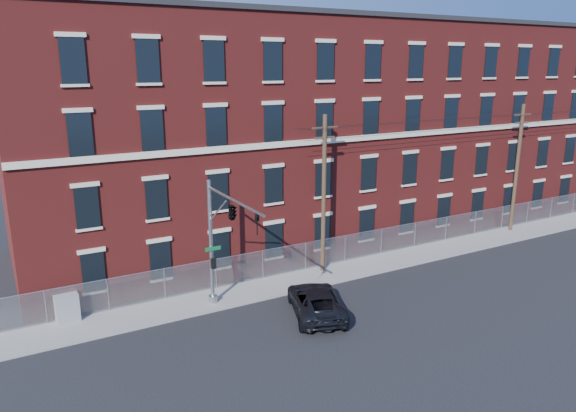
# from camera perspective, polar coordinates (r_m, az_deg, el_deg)

# --- Properties ---
(ground) EXTENTS (140.00, 140.00, 0.00)m
(ground) POSITION_cam_1_polar(r_m,az_deg,el_deg) (30.09, 6.29, -11.03)
(ground) COLOR black
(ground) RESTS_ON ground
(sidewalk) EXTENTS (65.00, 3.00, 0.12)m
(sidewalk) POSITION_cam_1_polar(r_m,az_deg,el_deg) (40.94, 16.00, -4.34)
(sidewalk) COLOR gray
(sidewalk) RESTS_ON ground
(mill_building) EXTENTS (55.30, 14.32, 16.30)m
(mill_building) POSITION_cam_1_polar(r_m,az_deg,el_deg) (45.74, 8.74, 8.42)
(mill_building) COLOR maroon
(mill_building) RESTS_ON ground
(chain_link_fence) EXTENTS (59.06, 0.06, 1.85)m
(chain_link_fence) POSITION_cam_1_polar(r_m,az_deg,el_deg) (41.51, 14.83, -2.55)
(chain_link_fence) COLOR #A5A8AD
(chain_link_fence) RESTS_ON ground
(traffic_signal_mast) EXTENTS (0.90, 6.75, 7.00)m
(traffic_signal_mast) POSITION_cam_1_polar(r_m,az_deg,el_deg) (27.17, -6.48, -1.70)
(traffic_signal_mast) COLOR #9EA0A5
(traffic_signal_mast) RESTS_ON ground
(utility_pole_near) EXTENTS (1.80, 0.28, 10.00)m
(utility_pole_near) POSITION_cam_1_polar(r_m,az_deg,el_deg) (33.76, 3.80, 1.52)
(utility_pole_near) COLOR #3F2F1F
(utility_pole_near) RESTS_ON ground
(utility_pole_mid) EXTENTS (1.80, 0.28, 10.00)m
(utility_pole_mid) POSITION_cam_1_polar(r_m,az_deg,el_deg) (45.95, 23.02, 3.91)
(utility_pole_mid) COLOR #3F2F1F
(utility_pole_mid) RESTS_ON ground
(overhead_wires) EXTENTS (40.00, 0.62, 0.62)m
(overhead_wires) POSITION_cam_1_polar(r_m,az_deg,el_deg) (45.48, 23.50, 8.59)
(overhead_wires) COLOR black
(overhead_wires) RESTS_ON ground
(pickup_truck) EXTENTS (4.22, 5.94, 1.50)m
(pickup_truck) POSITION_cam_1_polar(r_m,az_deg,el_deg) (29.38, 2.97, -10.00)
(pickup_truck) COLOR black
(pickup_truck) RESTS_ON ground
(utility_cabinet) EXTENTS (1.19, 0.63, 1.46)m
(utility_cabinet) POSITION_cam_1_polar(r_m,az_deg,el_deg) (30.54, -22.27, -9.94)
(utility_cabinet) COLOR gray
(utility_cabinet) RESTS_ON sidewalk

